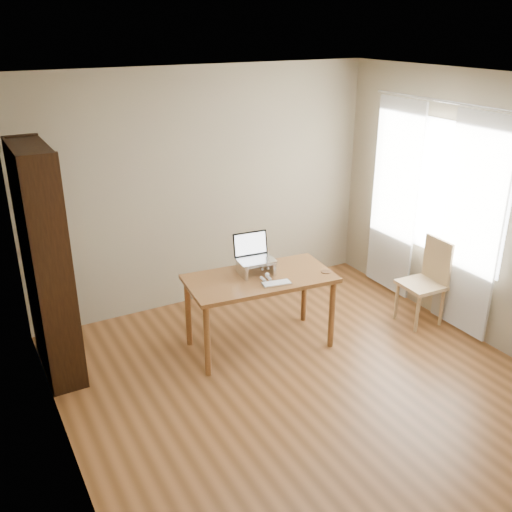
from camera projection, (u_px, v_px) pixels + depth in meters
The scene contains 10 objects.
room at pixel (327, 257), 4.44m from camera, with size 4.04×4.54×2.64m.
bookshelf at pixel (47, 264), 4.95m from camera, with size 0.30×0.90×2.10m.
curtains at pixel (430, 210), 5.97m from camera, with size 0.03×1.90×2.25m.
desk at pixel (260, 286), 5.46m from camera, with size 1.47×0.84×0.75m.
laptop_stand at pixel (256, 266), 5.46m from camera, with size 0.32×0.25×0.13m.
laptop at pixel (253, 253), 5.46m from camera, with size 0.37×0.32×0.25m.
keyboard at pixel (276, 283), 5.27m from camera, with size 0.29×0.17×0.02m.
coaster at pixel (326, 272), 5.52m from camera, with size 0.09×0.09×0.01m, color brown.
cat at pixel (257, 266), 5.50m from camera, with size 0.23×0.47×0.14m.
chair at pixel (427, 278), 5.99m from camera, with size 0.43×0.43×0.92m.
Camera 1 is at (-2.44, -3.31, 3.02)m, focal length 40.00 mm.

